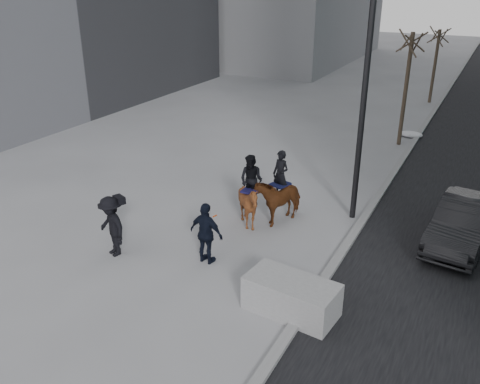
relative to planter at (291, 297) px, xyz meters
The scene contains 12 objects.
ground 3.10m from the planter, 151.78° to the left, with size 120.00×120.00×0.00m, color gray.
curb 11.46m from the planter, 88.55° to the left, with size 0.25×90.00×0.12m, color gray.
planter is the anchor object (origin of this frame).
car_near 6.22m from the planter, 59.30° to the left, with size 1.42×4.07×1.34m, color black.
tree_near 14.20m from the planter, 91.27° to the left, with size 1.20×1.20×5.54m, color #372B20, non-canonical shape.
tree_far 23.27m from the planter, 90.77° to the left, with size 1.20×1.20×4.75m, color #392921, non-canonical shape.
mounted_left 4.89m from the planter, 117.02° to the left, with size 1.28×1.91×2.27m.
mounted_right 4.47m from the planter, 128.98° to the left, with size 1.27×1.42×2.31m.
feeder 3.10m from the planter, 160.41° to the left, with size 1.06×0.90×1.75m.
camera_crew 5.45m from the planter, behind, with size 1.30×1.04×1.75m.
lamppost 7.37m from the planter, 91.09° to the left, with size 0.25×2.26×9.09m.
snow_piles 5.52m from the planter, 90.10° to the left, with size 1.35×15.82×0.34m.
Camera 1 is at (6.15, -10.71, 7.34)m, focal length 38.00 mm.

